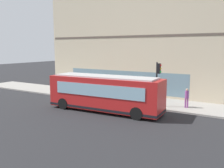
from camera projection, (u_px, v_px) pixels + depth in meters
ground at (86, 108)px, 21.90m from camera, size 120.00×120.00×0.00m
sidewalk_curb at (113, 98)px, 26.03m from camera, size 4.55×40.00×0.15m
building_corner at (140, 43)px, 30.79m from camera, size 8.83×21.34×12.10m
city_bus_nearside at (105, 93)px, 20.59m from camera, size 3.09×10.16×3.07m
traffic_light_near_corner at (158, 76)px, 21.38m from camera, size 0.32×0.49×4.01m
fire_hydrant at (129, 94)px, 25.58m from camera, size 0.35×0.35×0.74m
pedestrian_by_light_pole at (89, 88)px, 26.34m from camera, size 0.32×0.32×1.59m
pedestrian_near_building_entrance at (187, 97)px, 21.21m from camera, size 0.32×0.32×1.73m
pedestrian_walking_along_curb at (106, 90)px, 24.85m from camera, size 0.32×0.32×1.66m
newspaper_vending_box at (136, 95)px, 24.84m from camera, size 0.44×0.43×0.90m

